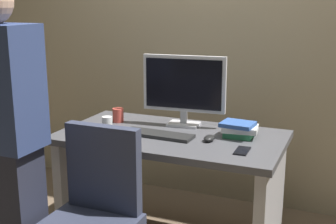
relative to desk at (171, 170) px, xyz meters
name	(u,v)px	position (x,y,z in m)	size (l,w,h in m)	color
wall_back	(216,5)	(0.00, 0.87, 0.99)	(6.40, 0.10, 3.00)	tan
desk	(171,170)	(0.00, 0.00, 0.00)	(1.35, 0.74, 0.74)	#4C4C51
person_at_desk	(2,148)	(-0.54, -0.83, 0.33)	(0.40, 0.24, 1.64)	#262838
monitor	(184,87)	(0.00, 0.21, 0.49)	(0.54, 0.16, 0.46)	silver
keyboard	(158,135)	(-0.06, -0.07, 0.25)	(0.43, 0.13, 0.02)	#262626
mouse	(209,138)	(0.26, -0.04, 0.25)	(0.06, 0.10, 0.03)	black
cup_near_keyboard	(107,123)	(-0.40, -0.07, 0.28)	(0.06, 0.06, 0.09)	silver
cup_by_monitor	(118,115)	(-0.44, 0.13, 0.28)	(0.07, 0.07, 0.09)	#D84C3F
book_stack	(239,129)	(0.39, 0.10, 0.28)	(0.22, 0.19, 0.09)	#338C59
cell_phone	(242,151)	(0.48, -0.15, 0.24)	(0.07, 0.14, 0.01)	black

